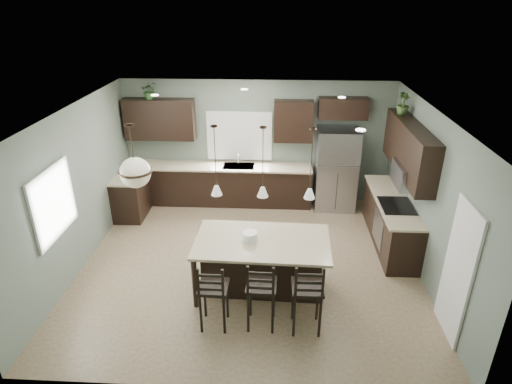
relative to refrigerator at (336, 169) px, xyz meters
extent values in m
plane|color=#9E8466|center=(-1.78, -2.38, -0.93)|extent=(6.00, 6.00, 0.00)
cube|color=white|center=(1.20, -3.93, 0.09)|extent=(0.04, 0.82, 2.04)
cube|color=white|center=(-2.18, 0.35, 0.62)|extent=(1.35, 0.02, 1.00)
cube|color=white|center=(-4.76, -3.18, 0.62)|extent=(0.02, 1.10, 1.00)
cube|color=black|center=(-4.48, -0.68, -0.48)|extent=(0.60, 0.90, 0.90)
cube|color=beige|center=(-4.46, -0.68, -0.01)|extent=(0.66, 0.96, 0.04)
cube|color=black|center=(-2.63, 0.07, -0.48)|extent=(4.20, 0.60, 0.90)
cube|color=beige|center=(-2.63, 0.05, -0.01)|extent=(4.20, 0.66, 0.04)
cube|color=gray|center=(-2.18, 0.05, 0.01)|extent=(0.70, 0.45, 0.01)
cylinder|color=silver|center=(-2.18, 0.02, 0.16)|extent=(0.02, 0.02, 0.28)
cube|color=black|center=(-3.93, 0.20, 1.02)|extent=(1.55, 0.34, 0.90)
cube|color=black|center=(-0.98, 0.20, 1.02)|extent=(0.85, 0.34, 0.90)
cube|color=black|center=(0.07, 0.20, 1.32)|extent=(1.05, 0.34, 0.45)
cube|color=black|center=(0.92, -1.51, -0.48)|extent=(0.60, 2.35, 0.90)
cube|color=beige|center=(0.90, -1.51, -0.01)|extent=(0.66, 2.35, 0.04)
cube|color=black|center=(0.90, -1.78, 0.02)|extent=(0.58, 0.75, 0.02)
cube|color=gray|center=(0.62, -1.78, -0.48)|extent=(0.01, 0.72, 0.60)
cube|color=black|center=(1.05, -1.51, 1.02)|extent=(0.34, 2.35, 0.90)
cube|color=gray|center=(1.00, -1.78, 0.62)|extent=(0.40, 0.75, 0.40)
cube|color=#9999A2|center=(0.00, 0.00, 0.00)|extent=(0.90, 0.74, 1.85)
cube|color=black|center=(-1.52, -3.10, -0.46)|extent=(2.17, 1.28, 0.92)
cylinder|color=white|center=(-1.72, -3.09, 0.07)|extent=(0.24, 0.24, 0.14)
cube|color=black|center=(-2.18, -4.01, -0.36)|extent=(0.42, 0.42, 1.13)
cube|color=black|center=(-1.50, -3.96, -0.34)|extent=(0.44, 0.44, 1.16)
cube|color=black|center=(-0.85, -4.00, -0.33)|extent=(0.45, 0.45, 1.20)
imported|color=#2C5926|center=(-4.08, 0.17, 1.66)|extent=(0.40, 0.37, 0.37)
imported|color=#3C5B27|center=(1.02, -0.82, 1.68)|extent=(0.31, 0.31, 0.41)
plane|color=slate|center=(-1.78, 0.37, 0.48)|extent=(6.00, 0.00, 6.00)
plane|color=slate|center=(-1.78, -5.13, 0.48)|extent=(6.00, 0.00, 6.00)
plane|color=slate|center=(-4.78, -2.38, 0.48)|extent=(0.00, 5.50, 5.50)
plane|color=slate|center=(1.22, -2.38, 0.48)|extent=(0.00, 5.50, 5.50)
plane|color=white|center=(-1.78, -2.38, 1.87)|extent=(6.00, 6.00, 0.00)
camera|label=1|loc=(-1.31, -8.91, 3.58)|focal=30.00mm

